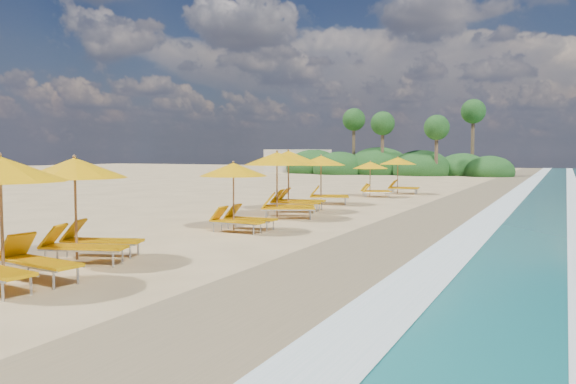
# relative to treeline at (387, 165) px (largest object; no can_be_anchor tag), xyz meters

# --- Properties ---
(ground) EXTENTS (160.00, 160.00, 0.00)m
(ground) POSITION_rel_treeline_xyz_m (9.94, -45.51, -1.00)
(ground) COLOR tan
(ground) RESTS_ON ground
(wet_sand) EXTENTS (4.00, 160.00, 0.01)m
(wet_sand) POSITION_rel_treeline_xyz_m (13.94, -45.51, -0.99)
(wet_sand) COLOR #8C7753
(wet_sand) RESTS_ON ground
(surf_foam) EXTENTS (4.00, 160.00, 0.01)m
(surf_foam) POSITION_rel_treeline_xyz_m (16.64, -45.51, -0.97)
(surf_foam) COLOR white
(surf_foam) RESTS_ON ground
(station_2) EXTENTS (2.87, 2.71, 2.47)m
(station_2) POSITION_rel_treeline_xyz_m (8.67, -54.78, 0.39)
(station_2) COLOR olive
(station_2) RESTS_ON ground
(station_3) EXTENTS (3.09, 3.03, 2.42)m
(station_3) POSITION_rel_treeline_xyz_m (8.02, -52.29, 0.36)
(station_3) COLOR olive
(station_3) RESTS_ON ground
(station_4) EXTENTS (2.36, 2.17, 2.20)m
(station_4) POSITION_rel_treeline_xyz_m (8.68, -46.51, 0.24)
(station_4) COLOR olive
(station_4) RESTS_ON ground
(station_5) EXTENTS (3.35, 3.33, 2.55)m
(station_5) POSITION_rel_treeline_xyz_m (8.29, -42.65, 0.43)
(station_5) COLOR olive
(station_5) RESTS_ON ground
(station_6) EXTENTS (3.13, 3.00, 2.61)m
(station_6) POSITION_rel_treeline_xyz_m (7.63, -40.30, 0.46)
(station_6) COLOR olive
(station_6) RESTS_ON ground
(station_7) EXTENTS (3.07, 3.03, 2.37)m
(station_7) POSITION_rel_treeline_xyz_m (7.57, -36.62, 0.33)
(station_7) COLOR olive
(station_7) RESTS_ON ground
(station_8) EXTENTS (2.66, 2.66, 2.01)m
(station_8) POSITION_rel_treeline_xyz_m (8.32, -31.42, 0.13)
(station_8) COLOR olive
(station_8) RESTS_ON ground
(station_9) EXTENTS (2.62, 2.48, 2.24)m
(station_9) POSITION_rel_treeline_xyz_m (9.08, -28.40, 0.26)
(station_9) COLOR olive
(station_9) RESTS_ON ground
(treeline) EXTENTS (25.80, 8.80, 9.74)m
(treeline) POSITION_rel_treeline_xyz_m (0.00, 0.00, 0.00)
(treeline) COLOR #163D14
(treeline) RESTS_ON ground
(beach_building) EXTENTS (7.00, 5.00, 2.80)m
(beach_building) POSITION_rel_treeline_xyz_m (-12.06, 2.49, 0.40)
(beach_building) COLOR beige
(beach_building) RESTS_ON ground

